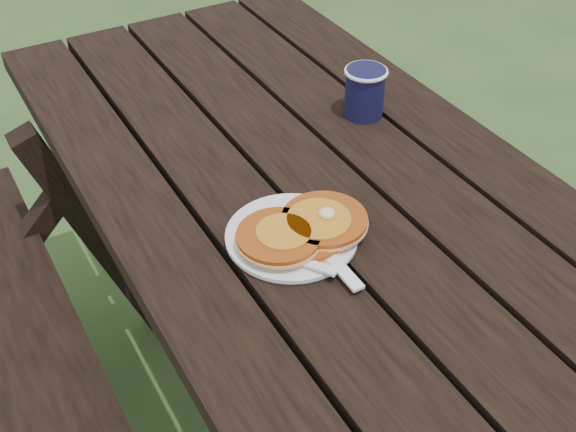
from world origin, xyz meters
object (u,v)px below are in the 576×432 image
picnic_table (346,367)px  coffee_cup (365,89)px  plate (292,237)px  pancake_stack (303,229)px

picnic_table → coffee_cup: (0.19, 0.27, 0.44)m
picnic_table → plate: bearing=175.0°
picnic_table → plate: (-0.12, 0.01, 0.39)m
coffee_cup → picnic_table: bearing=-125.9°
pancake_stack → coffee_cup: 0.40m
pancake_stack → coffee_cup: bearing=42.0°
plate → pancake_stack: 0.03m
picnic_table → plate: size_ratio=8.77×
picnic_table → coffee_cup: size_ratio=18.05×
pancake_stack → picnic_table: bearing=1.4°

